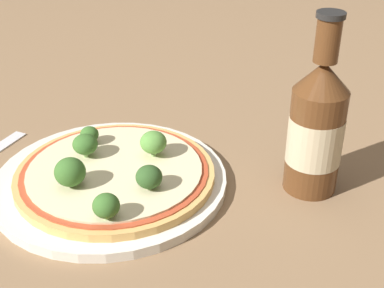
# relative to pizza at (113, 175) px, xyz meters

# --- Properties ---
(ground_plane) EXTENTS (3.00, 3.00, 0.00)m
(ground_plane) POSITION_rel_pizza_xyz_m (-0.01, 0.00, -0.02)
(ground_plane) COLOR #846647
(plate) EXTENTS (0.28, 0.28, 0.01)m
(plate) POSITION_rel_pizza_xyz_m (-0.01, 0.01, -0.01)
(plate) COLOR silver
(plate) RESTS_ON ground_plane
(pizza) EXTENTS (0.24, 0.24, 0.01)m
(pizza) POSITION_rel_pizza_xyz_m (0.00, 0.00, 0.00)
(pizza) COLOR tan
(pizza) RESTS_ON plate
(broccoli_floret_0) EXTENTS (0.04, 0.04, 0.04)m
(broccoli_floret_0) POSITION_rel_pizza_xyz_m (-0.02, -0.05, 0.03)
(broccoli_floret_0) COLOR #7A9E5B
(broccoli_floret_0) RESTS_ON pizza
(broccoli_floret_1) EXTENTS (0.03, 0.03, 0.03)m
(broccoli_floret_1) POSITION_rel_pizza_xyz_m (0.06, -0.01, 0.02)
(broccoli_floret_1) COLOR #7A9E5B
(broccoli_floret_1) RESTS_ON pizza
(broccoli_floret_2) EXTENTS (0.03, 0.03, 0.03)m
(broccoli_floret_2) POSITION_rel_pizza_xyz_m (0.03, 0.05, 0.03)
(broccoli_floret_2) COLOR #7A9E5B
(broccoli_floret_2) RESTS_ON pizza
(broccoli_floret_3) EXTENTS (0.03, 0.03, 0.03)m
(broccoli_floret_3) POSITION_rel_pizza_xyz_m (0.05, -0.08, 0.02)
(broccoli_floret_3) COLOR #7A9E5B
(broccoli_floret_3) RESTS_ON pizza
(broccoli_floret_4) EXTENTS (0.03, 0.03, 0.03)m
(broccoli_floret_4) POSITION_rel_pizza_xyz_m (-0.05, 0.01, 0.02)
(broccoli_floret_4) COLOR #7A9E5B
(broccoli_floret_4) RESTS_ON pizza
(broccoli_floret_5) EXTENTS (0.02, 0.02, 0.02)m
(broccoli_floret_5) POSITION_rel_pizza_xyz_m (-0.06, 0.04, 0.02)
(broccoli_floret_5) COLOR #7A9E5B
(broccoli_floret_5) RESTS_ON pizza
(beer_bottle) EXTENTS (0.06, 0.06, 0.22)m
(beer_bottle) POSITION_rel_pizza_xyz_m (0.21, 0.12, 0.06)
(beer_bottle) COLOR #563319
(beer_bottle) RESTS_ON ground_plane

